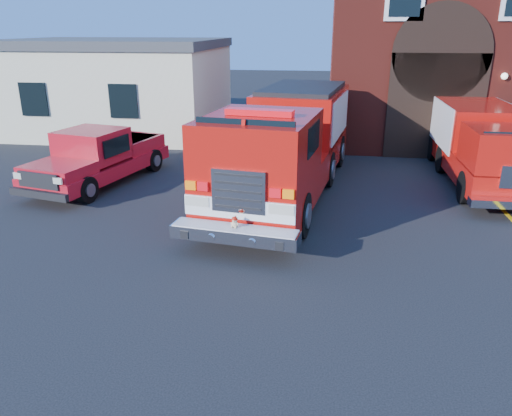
# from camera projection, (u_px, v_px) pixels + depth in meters

# --- Properties ---
(ground) EXTENTS (100.00, 100.00, 0.00)m
(ground) POSITION_uv_depth(u_px,v_px,m) (263.00, 241.00, 12.13)
(ground) COLOR black
(ground) RESTS_ON ground
(parking_stripe_mid) EXTENTS (0.12, 3.00, 0.01)m
(parking_stripe_mid) POSITION_uv_depth(u_px,v_px,m) (494.00, 200.00, 15.00)
(parking_stripe_mid) COLOR yellow
(parking_stripe_mid) RESTS_ON ground
(parking_stripe_far) EXTENTS (0.12, 3.00, 0.01)m
(parking_stripe_far) POSITION_uv_depth(u_px,v_px,m) (468.00, 173.00, 17.79)
(parking_stripe_far) COLOR yellow
(parking_stripe_far) RESTS_ON ground
(fire_station) EXTENTS (15.20, 10.20, 8.45)m
(fire_station) POSITION_uv_depth(u_px,v_px,m) (500.00, 42.00, 22.50)
(fire_station) COLOR maroon
(fire_station) RESTS_ON ground
(side_building) EXTENTS (10.20, 8.20, 4.35)m
(side_building) POSITION_uv_depth(u_px,v_px,m) (116.00, 85.00, 24.64)
(side_building) COLOR beige
(side_building) RESTS_ON ground
(fire_engine) EXTENTS (4.14, 10.20, 3.05)m
(fire_engine) POSITION_uv_depth(u_px,v_px,m) (286.00, 143.00, 15.17)
(fire_engine) COLOR black
(fire_engine) RESTS_ON ground
(pickup_truck) EXTENTS (3.20, 5.90, 1.83)m
(pickup_truck) POSITION_uv_depth(u_px,v_px,m) (99.00, 157.00, 16.39)
(pickup_truck) COLOR black
(pickup_truck) RESTS_ON ground
(secondary_truck) EXTENTS (2.38, 7.49, 2.43)m
(secondary_truck) POSITION_uv_depth(u_px,v_px,m) (481.00, 142.00, 16.52)
(secondary_truck) COLOR black
(secondary_truck) RESTS_ON ground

